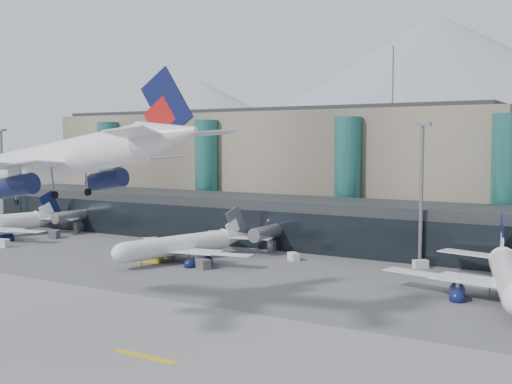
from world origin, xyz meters
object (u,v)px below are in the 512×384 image
lightmast_left (2,172)px  jet_parked_left (1,218)px  jet_parked_right (508,264)px  hero_jet (82,146)px  jet_parked_mid (191,238)px  lightmast_mid (421,186)px  veh_a (1,243)px  veh_c (203,264)px  veh_b (201,242)px  veh_g (293,256)px  veh_d (420,264)px  veh_h (150,255)px  veh_f (54,234)px

lightmast_left → jet_parked_left: (15.66, -12.57, -10.04)m
lightmast_left → jet_parked_right: lightmast_left is taller
lightmast_left → hero_jet: (87.55, -56.06, 7.22)m
hero_jet → jet_parked_mid: (-16.71, 43.35, -17.63)m
lightmast_mid → veh_a: (-81.93, -25.23, -13.54)m
hero_jet → veh_c: bearing=104.8°
lightmast_mid → jet_parked_right: lightmast_mid is taller
veh_b → veh_g: bearing=-87.8°
jet_parked_left → hero_jet: bearing=-109.5°
jet_parked_mid → veh_b: jet_parked_mid is taller
veh_d → jet_parked_right: bearing=-80.8°
veh_h → veh_c: bearing=-20.3°
veh_c → veh_d: (32.61, 20.06, -0.13)m
lightmast_left → jet_parked_left: size_ratio=0.71×
lightmast_mid → hero_jet: hero_jet is taller
veh_a → veh_c: veh_a is taller
veh_b → veh_c: (14.49, -19.37, -0.00)m
lightmast_left → veh_c: bearing=-13.7°
veh_b → veh_d: size_ratio=1.16×
lightmast_mid → jet_parked_right: bearing=-41.7°
veh_b → veh_g: size_ratio=1.19×
hero_jet → jet_parked_right: bearing=48.0°
lightmast_left → veh_a: bearing=-38.4°
veh_f → veh_g: veh_f is taller
hero_jet → veh_b: 64.67m
jet_parked_right → jet_parked_left: bearing=76.0°
jet_parked_left → veh_f: 13.44m
lightmast_mid → veh_f: 84.14m
jet_parked_mid → veh_h: size_ratio=7.77×
lightmast_mid → jet_parked_left: bearing=-170.6°
veh_f → veh_g: bearing=-116.4°
hero_jet → veh_a: size_ratio=12.13×
jet_parked_right → veh_g: 40.52m
jet_parked_right → veh_f: (-99.80, 5.04, -3.63)m
veh_a → lightmast_mid: bearing=2.6°
veh_b → jet_parked_left: bearing=116.8°
veh_b → veh_c: bearing=-131.4°
jet_parked_left → veh_c: bearing=-84.3°
veh_c → veh_f: 51.80m
veh_b → veh_f: 36.83m
veh_d → veh_h: bearing=162.0°
lightmast_mid → veh_g: bearing=-162.7°
jet_parked_left → jet_parked_mid: bearing=-78.5°
veh_b → veh_c: veh_b is taller
hero_jet → jet_parked_right: 61.45m
jet_parked_left → veh_a: 16.11m
veh_f → jet_parked_right: bearing=-122.8°
jet_parked_mid → veh_f: bearing=98.1°
veh_c → veh_g: size_ratio=1.23×
jet_parked_mid → veh_h: 8.30m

